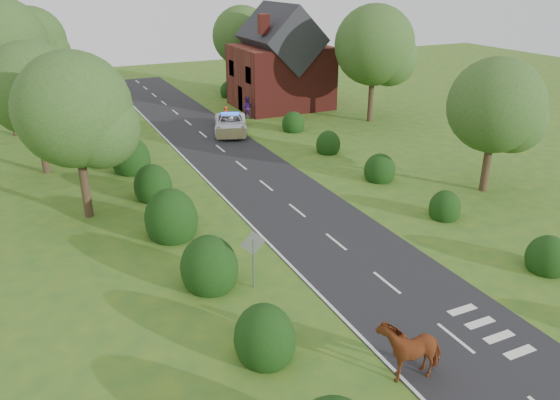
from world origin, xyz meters
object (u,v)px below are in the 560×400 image
police_van (230,124)px  pedestrian_red (225,116)px  pedestrian_purple (247,108)px  cow (409,350)px  road_sign (253,251)px

police_van → pedestrian_red: size_ratio=3.56×
police_van → pedestrian_purple: pedestrian_purple is taller
police_van → pedestrian_red: bearing=99.8°
cow → police_van: bearing=177.5°
police_van → pedestrian_red: (0.36, 2.08, 0.08)m
road_sign → pedestrian_purple: size_ratio=1.36×
pedestrian_red → pedestrian_purple: pedestrian_purple is taller
pedestrian_purple → police_van: bearing=84.3°
police_van → pedestrian_red: 2.11m
cow → police_van: police_van is taller
cow → police_van: (4.68, 28.23, -0.07)m
road_sign → pedestrian_red: 24.87m
road_sign → pedestrian_red: road_sign is taller
cow → police_van: size_ratio=0.39×
road_sign → cow: size_ratio=1.13×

